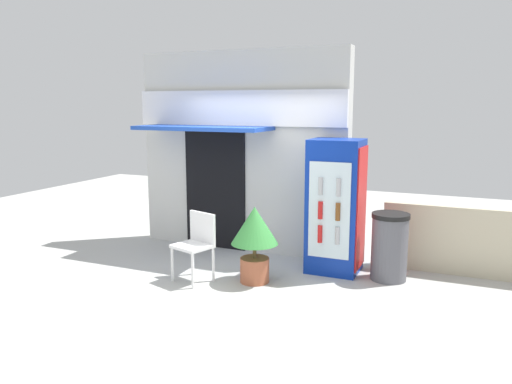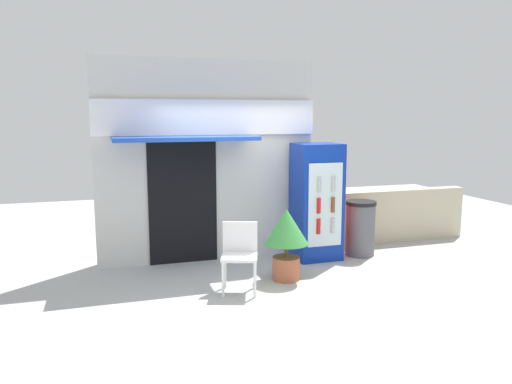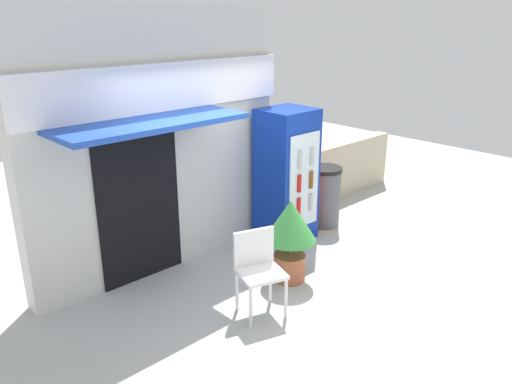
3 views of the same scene
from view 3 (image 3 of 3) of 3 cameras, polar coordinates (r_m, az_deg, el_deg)
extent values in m
plane|color=#B2B2AD|center=(5.95, 2.62, -11.65)|extent=(16.00, 16.00, 0.00)
cube|color=silver|center=(6.23, -10.87, 5.34)|extent=(3.48, 0.27, 3.17)
cube|color=white|center=(5.95, -10.38, 11.58)|extent=(3.48, 0.08, 0.54)
cube|color=#1E47B2|center=(5.48, -11.76, 7.63)|extent=(2.08, 0.80, 0.06)
cube|color=black|center=(6.08, -13.03, -1.28)|extent=(1.07, 0.03, 1.93)
cube|color=#0C2D9E|center=(7.05, 3.43, 1.84)|extent=(0.71, 0.64, 1.87)
cube|color=silver|center=(6.84, 5.44, 1.22)|extent=(0.57, 0.02, 1.31)
cube|color=red|center=(7.31, 5.39, 2.44)|extent=(0.02, 0.57, 1.69)
cylinder|color=red|center=(6.86, 4.83, -1.62)|extent=(0.06, 0.06, 0.24)
cylinder|color=#B2B2B7|center=(7.03, 6.14, -1.12)|extent=(0.06, 0.06, 0.24)
cylinder|color=red|center=(6.74, 4.89, 0.97)|extent=(0.06, 0.06, 0.24)
cylinder|color=brown|center=(6.91, 6.22, 1.41)|extent=(0.06, 0.06, 0.24)
cylinder|color=#B2B2B7|center=(6.64, 4.95, 3.65)|extent=(0.06, 0.06, 0.24)
cylinder|color=#B2B2B7|center=(6.82, 6.32, 4.03)|extent=(0.06, 0.06, 0.24)
cylinder|color=white|center=(5.31, -0.60, -12.90)|extent=(0.04, 0.04, 0.47)
cylinder|color=white|center=(5.46, 3.39, -11.91)|extent=(0.04, 0.04, 0.47)
cylinder|color=white|center=(5.59, -2.17, -11.08)|extent=(0.04, 0.04, 0.47)
cylinder|color=white|center=(5.74, 1.65, -10.20)|extent=(0.04, 0.04, 0.47)
cube|color=white|center=(5.39, 0.58, -9.20)|extent=(0.57, 0.54, 0.04)
cube|color=white|center=(5.44, -0.27, -6.26)|extent=(0.45, 0.18, 0.41)
cylinder|color=#AD5B3D|center=(6.22, 3.78, -8.43)|extent=(0.39, 0.39, 0.33)
cylinder|color=brown|center=(6.10, 3.84, -6.24)|extent=(0.05, 0.05, 0.20)
cone|color=#388C3D|center=(5.95, 3.91, -3.23)|extent=(0.62, 0.62, 0.50)
cylinder|color=#595960|center=(7.72, 7.69, -0.69)|extent=(0.48, 0.48, 0.85)
cylinder|color=black|center=(7.58, 7.85, 2.56)|extent=(0.50, 0.50, 0.06)
cube|color=beige|center=(8.94, 9.22, 2.42)|extent=(2.65, 0.23, 0.96)
camera|label=1|loc=(7.00, 64.35, 2.41)|focal=35.25mm
camera|label=2|loc=(3.18, 99.59, -17.95)|focal=34.70mm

